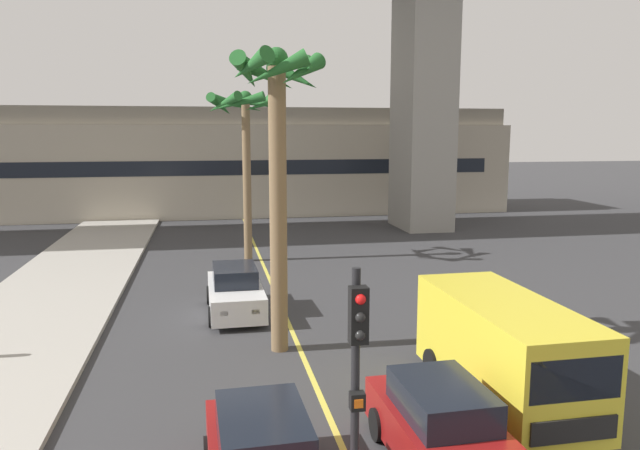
{
  "coord_description": "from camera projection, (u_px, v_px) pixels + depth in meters",
  "views": [
    {
      "loc": [
        -2.4,
        1.31,
        5.97
      ],
      "look_at": [
        0.0,
        14.0,
        3.95
      ],
      "focal_mm": 33.7,
      "sensor_mm": 36.0,
      "label": 1
    }
  ],
  "objects": [
    {
      "name": "delivery_van",
      "position": [
        503.0,
        349.0,
        13.06
      ],
      "size": [
        2.2,
        5.27,
        2.36
      ],
      "color": "yellow",
      "rests_on": "ground"
    },
    {
      "name": "pier_building_backdrop",
      "position": [
        239.0,
        162.0,
        44.53
      ],
      "size": [
        39.14,
        8.04,
        7.6
      ],
      "color": "#BCB29E",
      "rests_on": "ground"
    },
    {
      "name": "palm_tree_near_median",
      "position": [
        278.0,
        130.0,
        15.65
      ],
      "size": [
        2.59,
        2.61,
        8.1
      ],
      "color": "brown",
      "rests_on": "ground"
    },
    {
      "name": "palm_tree_mid_median",
      "position": [
        246.0,
        122.0,
        26.99
      ],
      "size": [
        3.66,
        3.7,
        7.76
      ],
      "color": "brown",
      "rests_on": "ground"
    },
    {
      "name": "car_queue_third",
      "position": [
        444.0,
        432.0,
        10.6
      ],
      "size": [
        1.91,
        4.14,
        1.56
      ],
      "color": "maroon",
      "rests_on": "ground"
    },
    {
      "name": "lane_stripe_center",
      "position": [
        272.0,
        286.0,
        23.39
      ],
      "size": [
        0.14,
        56.0,
        0.01
      ],
      "primitive_type": "cube",
      "color": "#DBCC4C",
      "rests_on": "ground"
    },
    {
      "name": "traffic_light_median_near",
      "position": [
        357.0,
        377.0,
        8.03
      ],
      "size": [
        0.24,
        0.37,
        4.2
      ],
      "color": "black",
      "rests_on": "ground"
    },
    {
      "name": "car_queue_front",
      "position": [
        235.0,
        292.0,
        19.84
      ],
      "size": [
        1.89,
        4.13,
        1.56
      ],
      "color": "white",
      "rests_on": "ground"
    }
  ]
}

